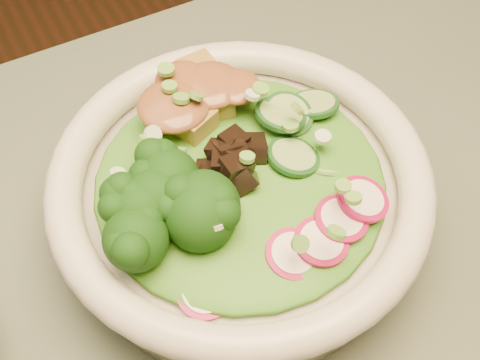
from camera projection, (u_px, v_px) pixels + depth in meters
name	position (u px, v px, depth m)	size (l,w,h in m)	color
salad_bowl	(240.00, 197.00, 0.45)	(0.25, 0.25, 0.07)	beige
lettuce_bed	(240.00, 179.00, 0.43)	(0.19, 0.19, 0.02)	#1D6B16
broccoli_florets	(162.00, 212.00, 0.40)	(0.08, 0.07, 0.04)	black
radish_slices	(303.00, 242.00, 0.40)	(0.10, 0.04, 0.02)	#9A0B41
cucumber_slices	(316.00, 129.00, 0.45)	(0.07, 0.07, 0.03)	#84AD60
mushroom_heap	(230.00, 156.00, 0.43)	(0.07, 0.07, 0.04)	black
tofu_cubes	(192.00, 111.00, 0.45)	(0.08, 0.06, 0.03)	olive
peanut_sauce	(191.00, 99.00, 0.44)	(0.07, 0.05, 0.02)	brown
scallion_garnish	(240.00, 158.00, 0.42)	(0.18, 0.18, 0.02)	#62A138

